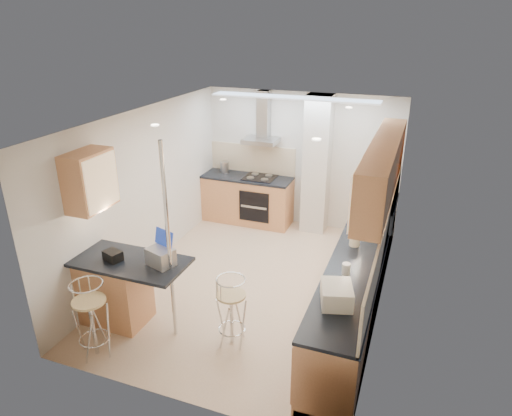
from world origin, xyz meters
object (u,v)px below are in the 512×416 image
at_px(bar_stool_near, 92,319).
at_px(bread_bin, 337,295).
at_px(bar_stool_end, 231,311).
at_px(microwave, 379,218).
at_px(laptop, 161,257).

bearing_deg(bar_stool_near, bread_bin, 36.95).
bearing_deg(bread_bin, bar_stool_near, 177.93).
bearing_deg(bar_stool_end, microwave, 19.10).
height_order(microwave, bread_bin, microwave).
height_order(microwave, bar_stool_end, microwave).
distance_m(bar_stool_near, bar_stool_end, 1.61).
distance_m(laptop, bread_bin, 2.13).
xyz_separation_m(microwave, laptop, (-2.32, -2.04, -0.02)).
bearing_deg(bread_bin, microwave, 68.62).
relative_size(laptop, bread_bin, 0.78).
distance_m(laptop, bar_stool_near, 1.04).
distance_m(microwave, bar_stool_end, 2.53).
xyz_separation_m(bar_stool_near, bar_stool_end, (1.43, 0.74, -0.03)).
bearing_deg(bar_stool_end, bar_stool_near, 172.21).
bearing_deg(laptop, bread_bin, 17.67).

